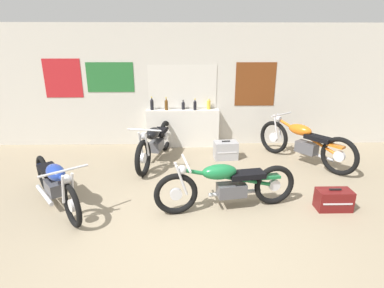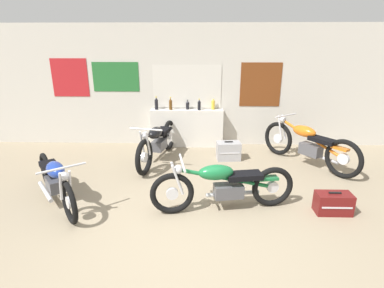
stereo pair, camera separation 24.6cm
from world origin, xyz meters
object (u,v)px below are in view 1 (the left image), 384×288
object	(u,v)px
motorcycle_blue	(55,182)
motorcycle_orange	(304,142)
bottle_left_center	(166,104)
hard_case_darkred	(334,200)
bottle_right_center	(195,105)
motorcycle_green	(227,184)
hard_case_silver	(226,150)
bottle_rightmost	(209,104)
bottle_center	(183,105)
bottle_leftmost	(152,104)
motorcycle_black	(155,142)

from	to	relation	value
motorcycle_blue	motorcycle_orange	bearing A→B (deg)	21.03
bottle_left_center	hard_case_darkred	world-z (taller)	bottle_left_center
bottle_right_center	motorcycle_green	distance (m)	2.99
hard_case_silver	hard_case_darkred	distance (m)	2.50
bottle_rightmost	motorcycle_green	size ratio (longest dim) A/B	0.13
motorcycle_blue	bottle_left_center	bearing A→B (deg)	61.83
bottle_rightmost	motorcycle_green	world-z (taller)	bottle_rightmost
bottle_center	bottle_leftmost	bearing A→B (deg)	-176.81
bottle_rightmost	hard_case_darkred	size ratio (longest dim) A/B	0.55
bottle_center	bottle_rightmost	xyz separation A→B (m)	(0.60, 0.01, 0.02)
bottle_left_center	bottle_center	xyz separation A→B (m)	(0.39, 0.06, -0.03)
motorcycle_black	motorcycle_orange	size ratio (longest dim) A/B	1.14
motorcycle_blue	hard_case_darkred	xyz separation A→B (m)	(4.13, -0.18, -0.24)
bottle_left_center	bottle_center	distance (m)	0.40
motorcycle_blue	hard_case_silver	distance (m)	3.41
bottle_left_center	hard_case_silver	distance (m)	1.77
bottle_left_center	motorcycle_green	xyz separation A→B (m)	(1.05, -2.93, -0.62)
bottle_leftmost	bottle_left_center	size ratio (longest dim) A/B	1.04
motorcycle_blue	hard_case_darkred	bearing A→B (deg)	-2.47
bottle_center	hard_case_silver	world-z (taller)	bottle_center
motorcycle_black	hard_case_silver	size ratio (longest dim) A/B	4.10
motorcycle_orange	hard_case_darkred	world-z (taller)	motorcycle_orange
bottle_left_center	hard_case_silver	size ratio (longest dim) A/B	0.57
motorcycle_blue	bottle_right_center	bearing A→B (deg)	52.11
bottle_left_center	hard_case_silver	xyz separation A→B (m)	(1.30, -0.87, -0.83)
motorcycle_blue	hard_case_silver	bearing A→B (deg)	34.68
bottle_center	bottle_right_center	size ratio (longest dim) A/B	0.84
hard_case_darkred	bottle_rightmost	bearing A→B (deg)	118.34
bottle_left_center	hard_case_silver	world-z (taller)	bottle_left_center
bottle_rightmost	bottle_leftmost	bearing A→B (deg)	-177.99
bottle_rightmost	motorcycle_orange	xyz separation A→B (m)	(1.87, -1.19, -0.57)
bottle_leftmost	bottle_right_center	distance (m)	1.00
motorcycle_orange	hard_case_darkred	distance (m)	1.89
bottle_leftmost	bottle_right_center	size ratio (longest dim) A/B	1.16
bottle_right_center	motorcycle_black	xyz separation A→B (m)	(-0.85, -0.96, -0.59)
motorcycle_orange	motorcycle_black	bearing A→B (deg)	177.32
bottle_center	motorcycle_green	world-z (taller)	bottle_center
bottle_leftmost	bottle_center	world-z (taller)	bottle_leftmost
bottle_leftmost	motorcycle_orange	world-z (taller)	bottle_leftmost
bottle_left_center	motorcycle_orange	size ratio (longest dim) A/B	0.16
bottle_right_center	motorcycle_orange	xyz separation A→B (m)	(2.20, -1.10, -0.57)
motorcycle_black	motorcycle_blue	distance (m)	2.24
bottle_leftmost	bottle_right_center	xyz separation A→B (m)	(1.00, -0.04, -0.02)
bottle_left_center	motorcycle_blue	world-z (taller)	bottle_left_center
motorcycle_black	bottle_left_center	bearing A→B (deg)	79.18
bottle_rightmost	motorcycle_blue	world-z (taller)	bottle_rightmost
bottle_leftmost	bottle_rightmost	distance (m)	1.33
hard_case_silver	bottle_rightmost	bearing A→B (deg)	108.32
bottle_right_center	motorcycle_blue	xyz separation A→B (m)	(-2.17, -2.78, -0.61)
motorcycle_black	bottle_right_center	bearing A→B (deg)	48.45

